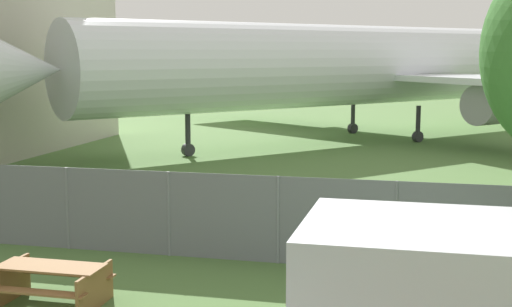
# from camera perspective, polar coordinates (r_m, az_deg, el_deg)

# --- Properties ---
(perimeter_fence) EXTENTS (56.07, 0.07, 1.96)m
(perimeter_fence) POSITION_cam_1_polar(r_m,az_deg,el_deg) (15.74, 1.77, -5.33)
(perimeter_fence) COLOR slate
(perimeter_fence) RESTS_ON ground
(airplane) EXTENTS (30.75, 33.96, 12.18)m
(airplane) POSITION_cam_1_polar(r_m,az_deg,el_deg) (38.53, 9.04, 6.93)
(airplane) COLOR white
(airplane) RESTS_ON ground
(picnic_bench_open_grass) EXTENTS (1.96, 1.40, 0.76)m
(picnic_bench_open_grass) POSITION_cam_1_polar(r_m,az_deg,el_deg) (13.83, -16.09, -9.71)
(picnic_bench_open_grass) COLOR brown
(picnic_bench_open_grass) RESTS_ON ground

